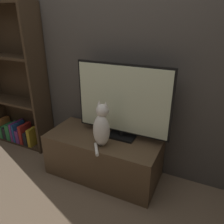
% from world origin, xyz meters
% --- Properties ---
extents(wall_back, '(4.80, 0.05, 2.60)m').
position_xyz_m(wall_back, '(0.00, 1.22, 1.30)').
color(wall_back, '#47423D').
rests_on(wall_back, ground_plane).
extents(tv_stand, '(1.12, 0.51, 0.44)m').
position_xyz_m(tv_stand, '(0.00, 0.92, 0.22)').
color(tv_stand, brown).
rests_on(tv_stand, ground_plane).
extents(tv, '(0.91, 0.16, 0.72)m').
position_xyz_m(tv, '(0.17, 1.00, 0.81)').
color(tv, black).
rests_on(tv, tv_stand).
extents(cat, '(0.15, 0.27, 0.42)m').
position_xyz_m(cat, '(0.06, 0.79, 0.63)').
color(cat, silver).
rests_on(cat, tv_stand).
extents(bookshelf, '(0.83, 0.28, 1.68)m').
position_xyz_m(bookshelf, '(-1.27, 1.09, 0.71)').
color(bookshelf, '#3D2D1E').
rests_on(bookshelf, ground_plane).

